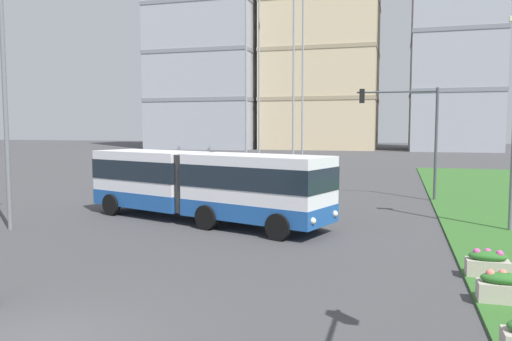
{
  "coord_description": "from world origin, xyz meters",
  "views": [
    {
      "loc": [
        6.45,
        -7.44,
        4.1
      ],
      "look_at": [
        0.4,
        13.73,
        2.2
      ],
      "focal_mm": 35.07,
      "sensor_mm": 36.0,
      "label": 1
    }
  ],
  "objects_px": {
    "apartment_tower_west": "(207,11)",
    "car_white_van": "(191,181)",
    "apartment_tower_westcentre": "(322,7)",
    "traffic_light_far_right": "(410,123)",
    "articulated_bus": "(203,184)",
    "flower_planter_2": "(488,263)",
    "streetlight_left": "(5,95)",
    "flower_planter_1": "(503,287)",
    "apartment_tower_centre": "(456,11)"
  },
  "relations": [
    {
      "from": "articulated_bus",
      "to": "apartment_tower_west",
      "type": "height_order",
      "value": "apartment_tower_west"
    },
    {
      "from": "flower_planter_1",
      "to": "flower_planter_2",
      "type": "xyz_separation_m",
      "value": [
        0.0,
        2.1,
        0.0
      ]
    },
    {
      "from": "traffic_light_far_right",
      "to": "apartment_tower_centre",
      "type": "relative_size",
      "value": 0.13
    },
    {
      "from": "traffic_light_far_right",
      "to": "apartment_tower_westcentre",
      "type": "relative_size",
      "value": 0.12
    },
    {
      "from": "flower_planter_2",
      "to": "streetlight_left",
      "type": "xyz_separation_m",
      "value": [
        -17.35,
        1.83,
        4.96
      ]
    },
    {
      "from": "apartment_tower_westcentre",
      "to": "traffic_light_far_right",
      "type": "bearing_deg",
      "value": -77.32
    },
    {
      "from": "streetlight_left",
      "to": "apartment_tower_west",
      "type": "height_order",
      "value": "apartment_tower_west"
    },
    {
      "from": "flower_planter_1",
      "to": "apartment_tower_centre",
      "type": "height_order",
      "value": "apartment_tower_centre"
    },
    {
      "from": "flower_planter_2",
      "to": "apartment_tower_westcentre",
      "type": "distance_m",
      "value": 88.46
    },
    {
      "from": "flower_planter_2",
      "to": "streetlight_left",
      "type": "height_order",
      "value": "streetlight_left"
    },
    {
      "from": "articulated_bus",
      "to": "streetlight_left",
      "type": "height_order",
      "value": "streetlight_left"
    },
    {
      "from": "streetlight_left",
      "to": "apartment_tower_centre",
      "type": "bearing_deg",
      "value": 73.32
    },
    {
      "from": "traffic_light_far_right",
      "to": "apartment_tower_centre",
      "type": "height_order",
      "value": "apartment_tower_centre"
    },
    {
      "from": "articulated_bus",
      "to": "flower_planter_2",
      "type": "distance_m",
      "value": 11.98
    },
    {
      "from": "streetlight_left",
      "to": "apartment_tower_centre",
      "type": "xyz_separation_m",
      "value": [
        24.14,
        80.6,
        19.37
      ]
    },
    {
      "from": "articulated_bus",
      "to": "apartment_tower_westcentre",
      "type": "height_order",
      "value": "apartment_tower_westcentre"
    },
    {
      "from": "traffic_light_far_right",
      "to": "apartment_tower_west",
      "type": "xyz_separation_m",
      "value": [
        -37.01,
        63.31,
        22.35
      ]
    },
    {
      "from": "articulated_bus",
      "to": "flower_planter_1",
      "type": "relative_size",
      "value": 10.85
    },
    {
      "from": "flower_planter_2",
      "to": "streetlight_left",
      "type": "distance_m",
      "value": 18.14
    },
    {
      "from": "apartment_tower_centre",
      "to": "streetlight_left",
      "type": "bearing_deg",
      "value": -106.68
    },
    {
      "from": "articulated_bus",
      "to": "traffic_light_far_right",
      "type": "bearing_deg",
      "value": 47.09
    },
    {
      "from": "apartment_tower_centre",
      "to": "traffic_light_far_right",
      "type": "bearing_deg",
      "value": -97.29
    },
    {
      "from": "apartment_tower_west",
      "to": "apartment_tower_centre",
      "type": "distance_m",
      "value": 45.88
    },
    {
      "from": "car_white_van",
      "to": "apartment_tower_centre",
      "type": "height_order",
      "value": "apartment_tower_centre"
    },
    {
      "from": "flower_planter_1",
      "to": "apartment_tower_west",
      "type": "bearing_deg",
      "value": 115.81
    },
    {
      "from": "car_white_van",
      "to": "traffic_light_far_right",
      "type": "relative_size",
      "value": 0.7
    },
    {
      "from": "traffic_light_far_right",
      "to": "apartment_tower_westcentre",
      "type": "bearing_deg",
      "value": 102.68
    },
    {
      "from": "traffic_light_far_right",
      "to": "apartment_tower_westcentre",
      "type": "height_order",
      "value": "apartment_tower_westcentre"
    },
    {
      "from": "apartment_tower_centre",
      "to": "apartment_tower_westcentre",
      "type": "bearing_deg",
      "value": 179.5
    },
    {
      "from": "articulated_bus",
      "to": "flower_planter_2",
      "type": "relative_size",
      "value": 10.85
    },
    {
      "from": "apartment_tower_westcentre",
      "to": "apartment_tower_centre",
      "type": "height_order",
      "value": "apartment_tower_westcentre"
    },
    {
      "from": "flower_planter_1",
      "to": "traffic_light_far_right",
      "type": "bearing_deg",
      "value": 96.15
    },
    {
      "from": "flower_planter_1",
      "to": "car_white_van",
      "type": "bearing_deg",
      "value": 132.23
    },
    {
      "from": "apartment_tower_west",
      "to": "flower_planter_1",
      "type": "bearing_deg",
      "value": -64.19
    },
    {
      "from": "flower_planter_1",
      "to": "traffic_light_far_right",
      "type": "height_order",
      "value": "traffic_light_far_right"
    },
    {
      "from": "articulated_bus",
      "to": "apartment_tower_west",
      "type": "bearing_deg",
      "value": 111.29
    },
    {
      "from": "articulated_bus",
      "to": "apartment_tower_west",
      "type": "distance_m",
      "value": 81.91
    },
    {
      "from": "apartment_tower_west",
      "to": "apartment_tower_westcentre",
      "type": "bearing_deg",
      "value": 11.42
    },
    {
      "from": "car_white_van",
      "to": "apartment_tower_centre",
      "type": "distance_m",
      "value": 75.42
    },
    {
      "from": "articulated_bus",
      "to": "apartment_tower_westcentre",
      "type": "xyz_separation_m",
      "value": [
        -6.53,
        77.07,
        25.31
      ]
    },
    {
      "from": "flower_planter_1",
      "to": "apartment_tower_westcentre",
      "type": "distance_m",
      "value": 90.42
    },
    {
      "from": "car_white_van",
      "to": "streetlight_left",
      "type": "xyz_separation_m",
      "value": [
        -2.46,
        -12.47,
        4.63
      ]
    },
    {
      "from": "car_white_van",
      "to": "flower_planter_1",
      "type": "xyz_separation_m",
      "value": [
        14.89,
        -16.4,
        -0.33
      ]
    },
    {
      "from": "articulated_bus",
      "to": "apartment_tower_centre",
      "type": "distance_m",
      "value": 82.11
    },
    {
      "from": "apartment_tower_westcentre",
      "to": "apartment_tower_centre",
      "type": "xyz_separation_m",
      "value": [
        23.87,
        -0.21,
        -2.2
      ]
    },
    {
      "from": "apartment_tower_west",
      "to": "car_white_van",
      "type": "bearing_deg",
      "value": -69.46
    },
    {
      "from": "articulated_bus",
      "to": "flower_planter_1",
      "type": "height_order",
      "value": "articulated_bus"
    },
    {
      "from": "flower_planter_1",
      "to": "apartment_tower_centre",
      "type": "xyz_separation_m",
      "value": [
        6.8,
        84.53,
        24.33
      ]
    },
    {
      "from": "flower_planter_1",
      "to": "apartment_tower_centre",
      "type": "distance_m",
      "value": 88.22
    },
    {
      "from": "car_white_van",
      "to": "apartment_tower_west",
      "type": "distance_m",
      "value": 73.04
    }
  ]
}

